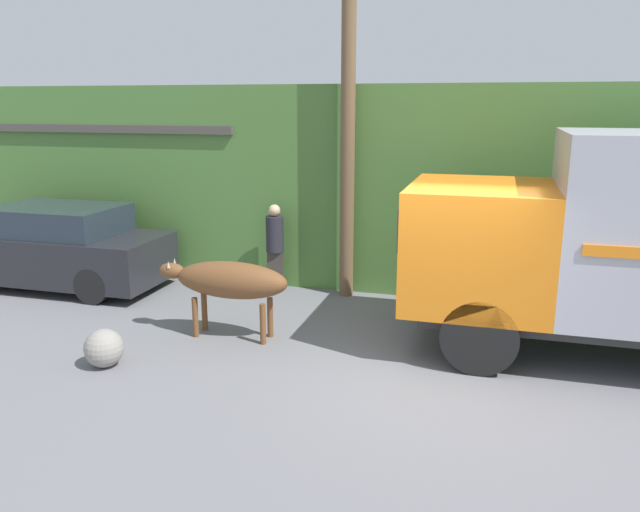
% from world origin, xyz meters
% --- Properties ---
extents(ground_plane, '(60.00, 60.00, 0.00)m').
position_xyz_m(ground_plane, '(0.00, 0.00, 0.00)').
color(ground_plane, slate).
extents(hillside_embankment, '(32.00, 5.01, 3.82)m').
position_xyz_m(hillside_embankment, '(0.00, 5.87, 1.91)').
color(hillside_embankment, '#4C7A38').
rests_on(hillside_embankment, ground_plane).
extents(building_backdrop, '(5.55, 2.70, 3.07)m').
position_xyz_m(building_backdrop, '(-6.95, 4.64, 1.55)').
color(building_backdrop, '#99ADB7').
rests_on(building_backdrop, ground_plane).
extents(brown_cow, '(2.09, 0.56, 1.19)m').
position_xyz_m(brown_cow, '(-3.10, 0.58, 0.89)').
color(brown_cow, brown).
rests_on(brown_cow, ground_plane).
extents(parked_suv, '(4.33, 1.75, 1.59)m').
position_xyz_m(parked_suv, '(-7.43, 2.13, 0.77)').
color(parked_suv, '#232328').
rests_on(parked_suv, ground_plane).
extents(pedestrian_on_hill, '(0.39, 0.39, 1.67)m').
position_xyz_m(pedestrian_on_hill, '(-3.25, 3.02, 0.92)').
color(pedestrian_on_hill, '#38332D').
rests_on(pedestrian_on_hill, ground_plane).
extents(utility_pole, '(0.90, 0.25, 6.41)m').
position_xyz_m(utility_pole, '(-1.89, 3.14, 3.31)').
color(utility_pole, brown).
rests_on(utility_pole, ground_plane).
extents(roadside_rock, '(0.53, 0.53, 0.53)m').
position_xyz_m(roadside_rock, '(-4.29, -0.93, 0.26)').
color(roadside_rock, gray).
rests_on(roadside_rock, ground_plane).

